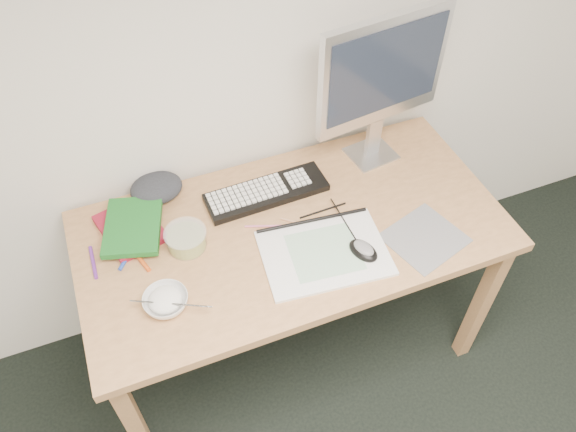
{
  "coord_description": "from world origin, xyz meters",
  "views": [
    {
      "loc": [
        -0.53,
        0.32,
        2.16
      ],
      "look_at": [
        -0.09,
        1.42,
        0.83
      ],
      "focal_mm": 35.0,
      "sensor_mm": 36.0,
      "label": 1
    }
  ],
  "objects_px": {
    "sketchpad": "(324,253)",
    "keyboard": "(267,192)",
    "desk": "(292,243)",
    "rice_bowl": "(166,301)",
    "monitor": "(383,75)"
  },
  "relations": [
    {
      "from": "desk",
      "to": "sketchpad",
      "type": "relative_size",
      "value": 3.58
    },
    {
      "from": "sketchpad",
      "to": "keyboard",
      "type": "xyz_separation_m",
      "value": [
        -0.08,
        0.31,
        0.01
      ]
    },
    {
      "from": "sketchpad",
      "to": "desk",
      "type": "bearing_deg",
      "value": 116.98
    },
    {
      "from": "desk",
      "to": "rice_bowl",
      "type": "xyz_separation_m",
      "value": [
        -0.45,
        -0.14,
        0.1
      ]
    },
    {
      "from": "desk",
      "to": "keyboard",
      "type": "bearing_deg",
      "value": 99.08
    },
    {
      "from": "desk",
      "to": "monitor",
      "type": "bearing_deg",
      "value": 29.15
    },
    {
      "from": "sketchpad",
      "to": "rice_bowl",
      "type": "height_order",
      "value": "rice_bowl"
    },
    {
      "from": "sketchpad",
      "to": "rice_bowl",
      "type": "xyz_separation_m",
      "value": [
        -0.51,
        -0.0,
        0.02
      ]
    },
    {
      "from": "keyboard",
      "to": "monitor",
      "type": "height_order",
      "value": "monitor"
    },
    {
      "from": "sketchpad",
      "to": "keyboard",
      "type": "distance_m",
      "value": 0.32
    },
    {
      "from": "sketchpad",
      "to": "monitor",
      "type": "relative_size",
      "value": 0.7
    },
    {
      "from": "desk",
      "to": "keyboard",
      "type": "relative_size",
      "value": 3.31
    },
    {
      "from": "desk",
      "to": "monitor",
      "type": "height_order",
      "value": "monitor"
    },
    {
      "from": "sketchpad",
      "to": "monitor",
      "type": "distance_m",
      "value": 0.61
    },
    {
      "from": "desk",
      "to": "monitor",
      "type": "relative_size",
      "value": 2.52
    }
  ]
}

